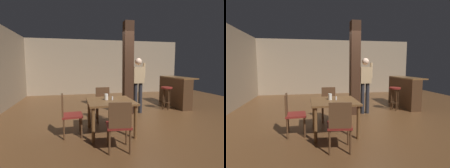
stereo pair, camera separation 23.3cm
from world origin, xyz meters
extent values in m
plane|color=brown|center=(0.00, 0.00, 0.00)|extent=(10.80, 10.80, 0.00)
cube|color=gray|center=(0.00, 4.50, 1.40)|extent=(8.00, 0.10, 2.80)
cube|color=#382114|center=(-0.10, 0.45, 1.40)|extent=(0.28, 0.28, 2.80)
cube|color=brown|center=(-0.94, -0.94, 0.71)|extent=(1.00, 1.00, 0.04)
cylinder|color=brown|center=(-0.51, -0.50, 0.35)|extent=(0.07, 0.07, 0.69)
cylinder|color=brown|center=(-1.37, -0.50, 0.35)|extent=(0.07, 0.07, 0.69)
cylinder|color=brown|center=(-0.51, -1.37, 0.35)|extent=(0.07, 0.07, 0.69)
cylinder|color=brown|center=(-1.37, -1.37, 0.35)|extent=(0.07, 0.07, 0.69)
cube|color=maroon|center=(-0.97, -1.76, 0.45)|extent=(0.47, 0.47, 0.04)
cube|color=#4C301C|center=(-1.00, -1.95, 0.68)|extent=(0.38, 0.08, 0.45)
cylinder|color=#4C301C|center=(-1.12, -1.56, 0.23)|extent=(0.04, 0.04, 0.43)
cylinder|color=#4C301C|center=(-0.78, -1.60, 0.23)|extent=(0.04, 0.04, 0.43)
cylinder|color=#4C301C|center=(-1.17, -1.91, 0.23)|extent=(0.04, 0.04, 0.43)
cylinder|color=#4C301C|center=(-0.82, -1.95, 0.23)|extent=(0.04, 0.04, 0.43)
cube|color=maroon|center=(-1.77, -0.94, 0.45)|extent=(0.44, 0.44, 0.04)
cube|color=#4C301C|center=(-1.96, -0.95, 0.68)|extent=(0.06, 0.38, 0.45)
cylinder|color=#4C301C|center=(-1.61, -0.76, 0.23)|extent=(0.04, 0.04, 0.43)
cylinder|color=#4C301C|center=(-1.59, -1.11, 0.23)|extent=(0.04, 0.04, 0.43)
cylinder|color=#4C301C|center=(-1.96, -0.78, 0.23)|extent=(0.04, 0.04, 0.43)
cylinder|color=#4C301C|center=(-1.94, -1.13, 0.23)|extent=(0.04, 0.04, 0.43)
cube|color=maroon|center=(-0.96, -0.14, 0.45)|extent=(0.43, 0.43, 0.04)
cube|color=#4C301C|center=(-0.95, 0.05, 0.68)|extent=(0.38, 0.05, 0.45)
cylinder|color=#4C301C|center=(-0.79, -0.32, 0.23)|extent=(0.04, 0.04, 0.43)
cylinder|color=#4C301C|center=(-1.14, -0.31, 0.23)|extent=(0.04, 0.04, 0.43)
cylinder|color=#4C301C|center=(-0.78, 0.03, 0.23)|extent=(0.04, 0.04, 0.43)
cylinder|color=#4C301C|center=(-1.13, 0.04, 0.23)|extent=(0.04, 0.04, 0.43)
cylinder|color=silver|center=(-1.02, -0.85, 0.80)|extent=(0.08, 0.08, 0.13)
cylinder|color=silver|center=(-0.89, -0.91, 0.77)|extent=(0.03, 0.03, 0.08)
cube|color=tan|center=(0.24, 0.46, 1.20)|extent=(0.34, 0.21, 0.50)
sphere|color=beige|center=(0.24, 0.46, 1.61)|extent=(0.21, 0.21, 0.21)
cylinder|color=#232328|center=(0.32, 0.46, 0.47)|extent=(0.12, 0.12, 0.95)
cylinder|color=#232328|center=(0.16, 0.46, 0.47)|extent=(0.12, 0.12, 0.95)
cylinder|color=tan|center=(0.43, 0.46, 1.35)|extent=(0.08, 0.08, 0.46)
cylinder|color=tan|center=(0.05, 0.46, 1.35)|extent=(0.08, 0.08, 0.46)
cube|color=brown|center=(2.02, 1.11, 1.05)|extent=(0.56, 1.61, 0.04)
cube|color=#422816|center=(1.92, 1.11, 0.52)|extent=(0.36, 1.61, 1.03)
cylinder|color=maroon|center=(1.35, 0.66, 0.75)|extent=(0.37, 0.37, 0.05)
torus|color=#422816|center=(1.35, 0.66, 0.26)|extent=(0.26, 0.26, 0.02)
cylinder|color=#422816|center=(1.35, 0.79, 0.36)|extent=(0.03, 0.03, 0.72)
cylinder|color=#422816|center=(1.35, 0.54, 0.36)|extent=(0.03, 0.03, 0.72)
cylinder|color=#422816|center=(1.47, 0.66, 0.36)|extent=(0.03, 0.03, 0.72)
cylinder|color=#422816|center=(1.23, 0.66, 0.36)|extent=(0.03, 0.03, 0.72)
camera|label=1|loc=(-1.73, -4.64, 1.50)|focal=28.00mm
camera|label=2|loc=(-1.51, -4.68, 1.50)|focal=28.00mm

